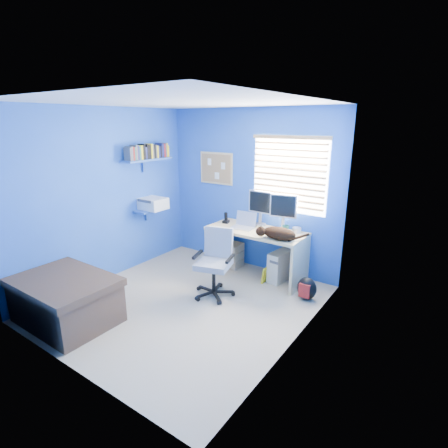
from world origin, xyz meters
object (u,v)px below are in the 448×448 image
Objects in this scene: desk at (256,253)px; office_chair at (215,271)px; laptop at (243,221)px; cat at (279,233)px; tower_pc at (280,266)px.

office_chair is (-0.16, -0.84, -0.03)m from desk.
office_chair is at bearing -90.44° from laptop.
laptop is 0.69× the size of cat.
cat is at bearing -17.99° from laptop.
cat is (0.47, -0.20, 0.46)m from desk.
tower_pc is 1.07m from office_chair.
tower_pc is at bearing 12.17° from desk.
cat is (0.68, -0.16, -0.02)m from laptop.
tower_pc is 0.49× the size of office_chair.
office_chair is at bearing -158.54° from cat.
laptop reaches higher than office_chair.
laptop is at bearing 94.28° from office_chair.
desk is 0.68m from cat.
office_chair reaches higher than tower_pc.
laptop is at bearing 142.68° from cat.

